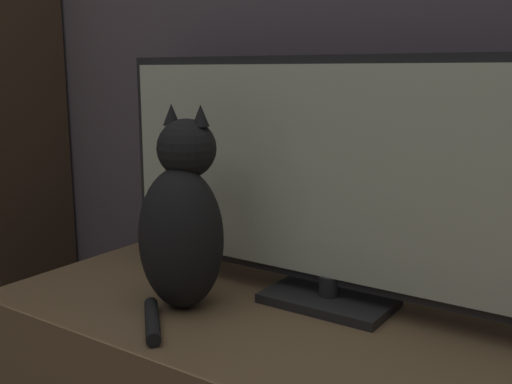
% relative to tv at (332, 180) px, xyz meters
% --- Properties ---
extents(tv, '(1.10, 0.16, 0.53)m').
position_rel_tv_xyz_m(tv, '(0.00, 0.00, 0.00)').
color(tv, black).
rests_on(tv, tv_stand).
extents(cat, '(0.21, 0.29, 0.43)m').
position_rel_tv_xyz_m(cat, '(-0.25, -0.18, -0.09)').
color(cat, black).
rests_on(cat, tv_stand).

